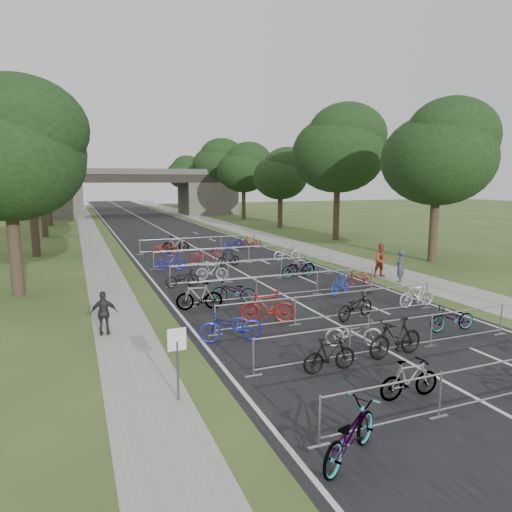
{
  "coord_description": "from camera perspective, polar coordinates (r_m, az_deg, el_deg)",
  "views": [
    {
      "loc": [
        -8.9,
        -7.33,
        5.28
      ],
      "look_at": [
        0.49,
        16.15,
        1.1
      ],
      "focal_mm": 32.0,
      "sensor_mm": 36.0,
      "label": 1
    }
  ],
  "objects": [
    {
      "name": "ground",
      "position": [
        12.68,
        27.08,
        -16.3
      ],
      "size": [
        200.0,
        200.0,
        0.0
      ],
      "primitive_type": "plane",
      "color": "#374E21",
      "rests_on": "ground"
    },
    {
      "name": "road",
      "position": [
        58.26,
        -12.96,
        3.95
      ],
      "size": [
        11.0,
        140.0,
        0.01
      ],
      "primitive_type": "cube",
      "color": "black",
      "rests_on": "ground"
    },
    {
      "name": "sidewalk_right",
      "position": [
        60.0,
        -5.37,
        4.3
      ],
      "size": [
        3.0,
        140.0,
        0.01
      ],
      "primitive_type": "cube",
      "color": "gray",
      "rests_on": "ground"
    },
    {
      "name": "sidewalk_left",
      "position": [
        57.59,
        -20.36,
        3.54
      ],
      "size": [
        2.0,
        140.0,
        0.01
      ],
      "primitive_type": "cube",
      "color": "gray",
      "rests_on": "ground"
    },
    {
      "name": "lane_markings",
      "position": [
        58.26,
        -12.96,
        3.94
      ],
      "size": [
        0.12,
        140.0,
        0.0
      ],
      "primitive_type": "cube",
      "color": "silver",
      "rests_on": "ground"
    },
    {
      "name": "overpass_bridge",
      "position": [
        72.9,
        -14.92,
        7.69
      ],
      "size": [
        31.0,
        8.0,
        7.05
      ],
      "color": "#474440",
      "rests_on": "ground"
    },
    {
      "name": "park_sign",
      "position": [
        11.28,
        -9.83,
        -11.59
      ],
      "size": [
        0.45,
        0.06,
        1.83
      ],
      "color": "#4C4C51",
      "rests_on": "ground"
    },
    {
      "name": "tree_left_0",
      "position": [
        23.42,
        -28.48,
        11.23
      ],
      "size": [
        6.72,
        6.72,
        10.25
      ],
      "color": "#33261C",
      "rests_on": "ground"
    },
    {
      "name": "tree_right_0",
      "position": [
        32.06,
        22.06,
        11.65
      ],
      "size": [
        7.17,
        7.17,
        10.93
      ],
      "color": "#33261C",
      "rests_on": "ground"
    },
    {
      "name": "tree_left_1",
      "position": [
        35.4,
        -26.4,
        11.7
      ],
      "size": [
        7.56,
        7.56,
        11.53
      ],
      "color": "#33261C",
      "rests_on": "ground"
    },
    {
      "name": "tree_right_1",
      "position": [
        41.64,
        10.41,
        12.84
      ],
      "size": [
        8.18,
        8.18,
        12.47
      ],
      "color": "#33261C",
      "rests_on": "ground"
    },
    {
      "name": "tree_left_2",
      "position": [
        47.41,
        -25.36,
        11.93
      ],
      "size": [
        8.4,
        8.4,
        12.81
      ],
      "color": "#33261C",
      "rests_on": "ground"
    },
    {
      "name": "tree_right_2",
      "position": [
        52.13,
        3.21,
        10.1
      ],
      "size": [
        6.16,
        6.16,
        9.39
      ],
      "color": "#33261C",
      "rests_on": "ground"
    },
    {
      "name": "tree_left_3",
      "position": [
        59.32,
        -24.59,
        9.71
      ],
      "size": [
        6.72,
        6.72,
        10.25
      ],
      "color": "#33261C",
      "rests_on": "ground"
    },
    {
      "name": "tree_right_3",
      "position": [
        63.23,
        -1.46,
        10.87
      ],
      "size": [
        7.17,
        7.17,
        10.93
      ],
      "color": "#33261C",
      "rests_on": "ground"
    },
    {
      "name": "tree_left_4",
      "position": [
        71.33,
        -24.21,
        10.2
      ],
      "size": [
        7.56,
        7.56,
        11.53
      ],
      "color": "#33261C",
      "rests_on": "ground"
    },
    {
      "name": "tree_right_4",
      "position": [
        74.62,
        -4.73,
        11.36
      ],
      "size": [
        8.18,
        8.18,
        12.47
      ],
      "color": "#33261C",
      "rests_on": "ground"
    },
    {
      "name": "tree_left_5",
      "position": [
        83.34,
        -23.94,
        10.54
      ],
      "size": [
        8.4,
        8.4,
        12.81
      ],
      "color": "#33261C",
      "rests_on": "ground"
    },
    {
      "name": "tree_right_5",
      "position": [
        86.12,
        -7.1,
        9.75
      ],
      "size": [
        6.16,
        6.16,
        9.39
      ],
      "color": "#33261C",
      "rests_on": "ground"
    },
    {
      "name": "tree_left_6",
      "position": [
        95.3,
        -23.63,
        9.33
      ],
      "size": [
        6.72,
        6.72,
        10.25
      ],
      "color": "#33261C",
      "rests_on": "ground"
    },
    {
      "name": "tree_right_6",
      "position": [
        97.78,
        -8.94,
        10.23
      ],
      "size": [
        7.17,
        7.17,
        10.93
      ],
      "color": "#33261C",
      "rests_on": "ground"
    },
    {
      "name": "barrier_row_0",
      "position": [
        12.46,
        27.27,
        -14.03
      ],
      "size": [
        9.7,
        0.08,
        1.1
      ],
      "color": "#A3A6AB",
      "rests_on": "ground"
    },
    {
      "name": "barrier_row_1",
      "position": [
        14.87,
        16.66,
        -9.59
      ],
      "size": [
        9.7,
        0.08,
        1.1
      ],
      "color": "#A3A6AB",
      "rests_on": "ground"
    },
    {
      "name": "barrier_row_2",
      "position": [
        17.68,
        9.38,
        -6.27
      ],
      "size": [
        9.7,
        0.08,
        1.1
      ],
      "color": "#A3A6AB",
      "rests_on": "ground"
    },
    {
      "name": "barrier_row_3",
      "position": [
        20.92,
        4.0,
        -3.72
      ],
      "size": [
        9.7,
        0.08,
        1.1
      ],
      "color": "#A3A6AB",
      "rests_on": "ground"
    },
    {
      "name": "barrier_row_4",
      "position": [
        24.5,
        -0.07,
        -1.76
      ],
      "size": [
        9.7,
        0.08,
        1.1
      ],
      "color": "#A3A6AB",
      "rests_on": "ground"
    },
    {
      "name": "barrier_row_5",
      "position": [
        29.13,
        -3.72,
        0.01
      ],
      "size": [
        9.7,
        0.08,
        1.1
      ],
      "color": "#A3A6AB",
      "rests_on": "ground"
    },
    {
      "name": "barrier_row_6",
      "position": [
        34.82,
        -6.79,
        1.5
      ],
      "size": [
        9.7,
        0.08,
        1.1
      ],
      "color": "#A3A6AB",
      "rests_on": "ground"
    },
    {
      "name": "bike_0",
      "position": [
        9.43,
        11.61,
        -20.99
      ],
      "size": [
        2.13,
        1.68,
        1.08
      ],
      "primitive_type": "imported",
      "rotation": [
        0.0,
        0.0,
        2.12
      ],
      "color": "#A3A6AB",
      "rests_on": "ground"
    },
    {
      "name": "bike_1",
      "position": [
        12.09,
        18.62,
        -14.41
      ],
      "size": [
        1.68,
        0.55,
        1.0
      ],
      "primitive_type": "imported",
      "rotation": [
        0.0,
        0.0,
        1.52
      ],
      "color": "#A3A6AB",
      "rests_on": "ground"
    },
    {
      "name": "bike_4",
      "position": [
        13.12,
        9.18,
        -12.13
      ],
      "size": [
        1.65,
        0.47,
        0.99
      ],
      "primitive_type": "imported",
      "rotation": [
        0.0,
        0.0,
        1.57
      ],
      "color": "black",
      "rests_on": "ground"
    },
    {
      "name": "bike_5",
      "position": [
        15.12,
        12.13,
        -9.32
      ],
      "size": [
        1.95,
        1.27,
        0.97
      ],
      "primitive_type": "imported",
      "rotation": [
        0.0,
        0.0,
        1.2
      ],
      "color": "#9D9CA3",
      "rests_on": "ground"
    },
    {
      "name": "bike_6",
      "position": [
        14.59,
        17.05,
        -9.77
      ],
      "size": [
        2.01,
        0.68,
        1.19
      ],
      "primitive_type": "imported",
      "rotation": [
        0.0,
        0.0,
        4.78
      ],
      "color": "black",
      "rests_on": "ground"
    },
    {
      "name": "bike_7",
      "position": [
        17.68,
        23.34,
        -7.16
      ],
      "size": [
        1.86,
        0.77,
        0.95
      ],
      "primitive_type": "imported",
      "rotation": [
        0.0,
        0.0,
        4.63
      ],
      "color": "#A3A6AB",
      "rests_on": "ground"
    },
    {
      "name": "bike_8",
      "position": [
        15.22,
        -3.14,
        -8.73
      ],
      "size": [
        2.2,
        1.1,
        1.1
      ],
      "primitive_type": "imported",
      "rotation": [
        0.0,
        0.0,
        4.53
      ],
      "color": "#1A2194",
      "rests_on": "ground"
    },
    {
      "name": "bike_9",
      "position": [
        17.11,
        1.45,
        -6.42
      ],
      "size": [
        2.14,
        1.25,
        1.24
      ],
      "primitive_type": "imported",
      "rotation": [
        0.0,
        0.0,
        4.37
      ],
      "color": "maroon",
      "rests_on": "ground"
    },
    {
      "name": "bike_10",
      "position": [
        18.03,
        12.32,
        -6.14
      ],
      "size": [
        2.09,
        1.26,
        1.04
      ],
      "primitive_type": "imported",
      "rotation": [
        0.0,
        0.0,
        1.88
      ],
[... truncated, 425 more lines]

